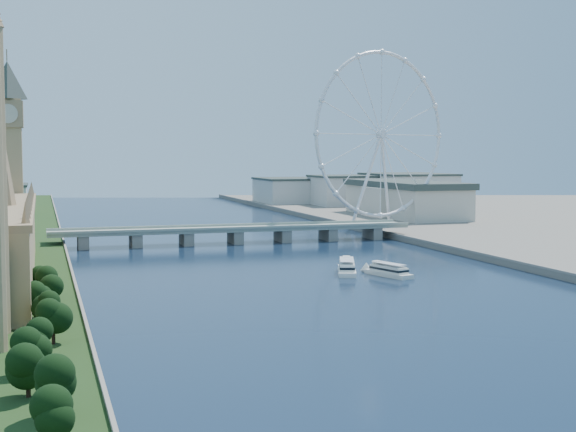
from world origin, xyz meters
name	(u,v)px	position (x,y,z in m)	size (l,w,h in m)	color
ground	(512,369)	(0.00, 0.00, 0.00)	(2000.00, 2000.00, 0.00)	#172A42
tree_row	(42,321)	(-113.00, 50.00, 9.20)	(7.51, 167.51, 19.92)	black
parliament_range	(2,242)	(-128.00, 170.00, 18.48)	(24.00, 200.00, 70.00)	tan
big_ben	(9,130)	(-128.00, 278.00, 66.57)	(20.02, 20.02, 110.00)	tan
westminster_bridge	(235,232)	(0.00, 300.00, 6.63)	(220.00, 22.00, 9.50)	gray
london_eye	(381,135)	(119.98, 355.08, 67.52)	(113.60, 39.12, 124.30)	silver
county_hall	(405,220)	(175.00, 430.00, 0.00)	(54.00, 144.00, 35.00)	beige
city_skyline	(211,194)	(39.22, 560.08, 16.96)	(505.00, 280.00, 32.00)	beige
tour_boat_near	(347,274)	(19.25, 163.26, 0.00)	(8.13, 31.70, 7.02)	white
tour_boat_far	(389,276)	(34.09, 150.30, 0.00)	(7.24, 28.42, 6.27)	silver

